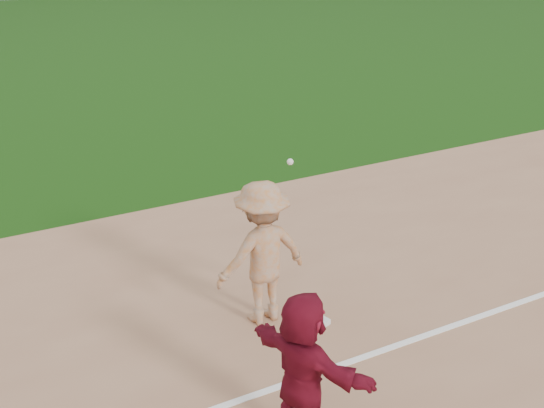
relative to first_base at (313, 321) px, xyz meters
name	(u,v)px	position (x,y,z in m)	size (l,w,h in m)	color
ground	(324,329)	(0.08, -0.16, -0.06)	(160.00, 160.00, 0.00)	#153D0B
foul_line	(358,359)	(0.08, -0.96, -0.03)	(60.00, 0.10, 0.01)	white
first_base	(313,321)	(0.00, 0.00, 0.00)	(0.35, 0.35, 0.08)	silver
base_runner	(303,367)	(-1.22, -1.76, 0.83)	(1.62, 0.51, 1.74)	maroon
first_base_play	(262,253)	(-0.54, 0.46, 0.98)	(1.35, 0.82, 2.41)	gray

